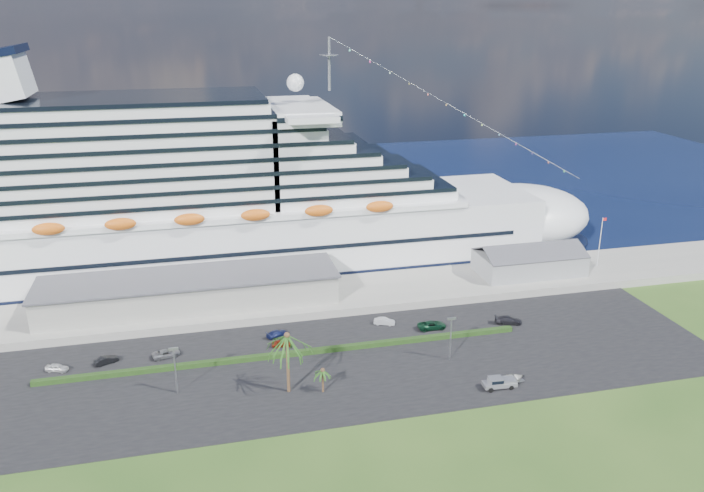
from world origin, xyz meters
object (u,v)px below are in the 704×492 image
object	(u,v)px
cruise_ship	(199,204)
boat_trailer	(512,378)
parked_car_3	(277,334)
pickup_truck	(499,382)

from	to	relation	value
cruise_ship	boat_trailer	size ratio (longest dim) A/B	35.15
parked_car_3	pickup_truck	size ratio (longest dim) A/B	0.78
pickup_truck	parked_car_3	bearing A→B (deg)	140.50
parked_car_3	boat_trailer	xyz separation A→B (m)	(36.24, -26.85, 0.35)
cruise_ship	parked_car_3	distance (m)	44.53
parked_car_3	boat_trailer	bearing A→B (deg)	-150.65
pickup_truck	boat_trailer	xyz separation A→B (m)	(2.78, 0.73, -0.10)
cruise_ship	parked_car_3	size ratio (longest dim) A/B	42.54
cruise_ship	boat_trailer	bearing A→B (deg)	-53.81
cruise_ship	boat_trailer	xyz separation A→B (m)	(48.67, -66.53, -15.57)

